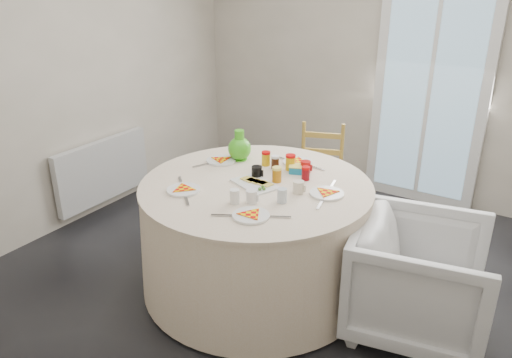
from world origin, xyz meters
The scene contains 14 objects.
floor centered at (0.00, 0.00, 0.00)m, with size 4.00×4.00×0.00m, color black.
wall_back centered at (0.00, 2.00, 1.30)m, with size 4.00×0.02×2.60m, color #BCB5A3.
wall_left centered at (-2.00, 0.00, 1.30)m, with size 0.02×4.00×2.60m, color #BCB5A3.
glass_door centered at (0.40, 1.95, 1.05)m, with size 1.00×0.08×2.10m, color silver.
radiator centered at (-1.94, 0.20, 0.38)m, with size 0.07×1.00×0.55m, color silver.
table centered at (-0.15, -0.06, 0.38)m, with size 1.55×1.55×0.79m, color beige.
wooden_chair centered at (-0.19, 1.01, 0.47)m, with size 0.38×0.37×0.86m, color #AB8337, non-canonical shape.
armchair centered at (0.92, 0.06, 0.39)m, with size 0.76×0.72×0.79m, color silver.
place_settings centered at (-0.15, -0.06, 0.77)m, with size 1.15×1.15×0.02m, color silver, non-canonical shape.
jar_cluster centered at (-0.09, 0.21, 0.82)m, with size 0.41×0.20×0.12m, color olive, non-canonical shape.
butter_tub centered at (0.00, 0.25, 0.79)m, with size 0.14×0.10×0.05m, color #137CAE.
green_pitcher centered at (-0.48, 0.24, 0.87)m, with size 0.17×0.17×0.22m, color green, non-canonical shape.
cheese_platter centered at (-0.14, -0.08, 0.77)m, with size 0.30×0.19×0.04m, color white, non-canonical shape.
mugs_glasses centered at (-0.02, -0.09, 0.81)m, with size 0.52×0.52×0.10m, color #AEAAA9, non-canonical shape.
Camera 1 is at (1.44, -2.56, 2.06)m, focal length 35.00 mm.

